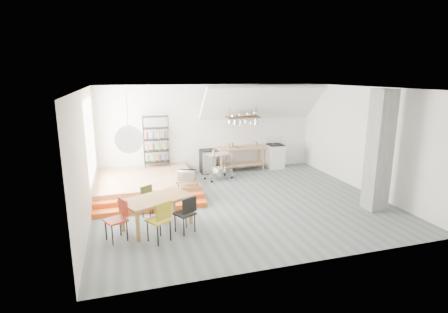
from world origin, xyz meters
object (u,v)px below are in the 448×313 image
object	(u,v)px
stove	(275,156)
rolling_cart	(218,163)
dining_table	(157,201)
mini_fridge	(207,161)

from	to	relation	value
stove	rolling_cart	bearing A→B (deg)	-161.71
dining_table	rolling_cart	xyz separation A→B (m)	(2.45, 3.37, -0.08)
stove	rolling_cart	distance (m)	2.63
stove	mini_fridge	xyz separation A→B (m)	(-2.68, 0.04, -0.04)
dining_table	mini_fridge	bearing A→B (deg)	36.97
mini_fridge	stove	bearing A→B (deg)	-0.94
stove	dining_table	world-z (taller)	stove
rolling_cart	mini_fridge	xyz separation A→B (m)	(-0.18, 0.87, -0.14)
dining_table	rolling_cart	bearing A→B (deg)	29.15
mini_fridge	dining_table	bearing A→B (deg)	-118.18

